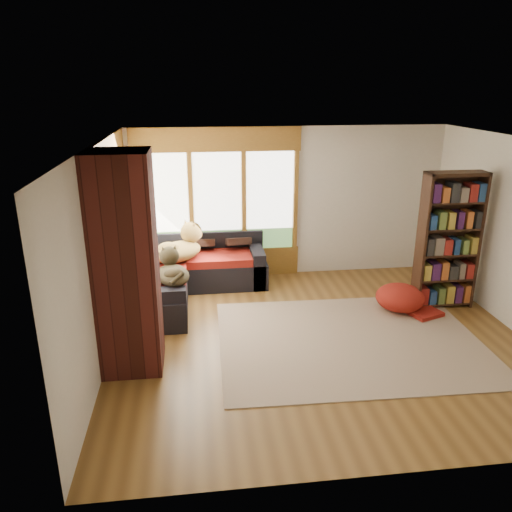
{
  "coord_description": "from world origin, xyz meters",
  "views": [
    {
      "loc": [
        -1.59,
        -5.85,
        3.28
      ],
      "look_at": [
        -0.76,
        0.78,
        0.95
      ],
      "focal_mm": 35.0,
      "sensor_mm": 36.0,
      "label": 1
    }
  ],
  "objects_px": {
    "area_rug": "(349,340)",
    "bookshelf": "(448,242)",
    "brick_chimney": "(126,265)",
    "sectional_sofa": "(175,278)",
    "pouf": "(400,297)",
    "dog_brindle": "(172,270)",
    "dog_tan": "(181,246)"
  },
  "relations": [
    {
      "from": "area_rug",
      "to": "bookshelf",
      "type": "xyz_separation_m",
      "value": [
        1.74,
        0.92,
        1.04
      ]
    },
    {
      "from": "brick_chimney",
      "to": "bookshelf",
      "type": "relative_size",
      "value": 1.25
    },
    {
      "from": "sectional_sofa",
      "to": "area_rug",
      "type": "height_order",
      "value": "sectional_sofa"
    },
    {
      "from": "pouf",
      "to": "dog_brindle",
      "type": "height_order",
      "value": "dog_brindle"
    },
    {
      "from": "area_rug",
      "to": "dog_brindle",
      "type": "height_order",
      "value": "dog_brindle"
    },
    {
      "from": "area_rug",
      "to": "dog_tan",
      "type": "bearing_deg",
      "value": 138.36
    },
    {
      "from": "bookshelf",
      "to": "area_rug",
      "type": "bearing_deg",
      "value": -152.13
    },
    {
      "from": "brick_chimney",
      "to": "sectional_sofa",
      "type": "bearing_deg",
      "value": 77.71
    },
    {
      "from": "pouf",
      "to": "bookshelf",
      "type": "bearing_deg",
      "value": 5.39
    },
    {
      "from": "dog_brindle",
      "to": "pouf",
      "type": "bearing_deg",
      "value": -103.8
    },
    {
      "from": "brick_chimney",
      "to": "dog_brindle",
      "type": "height_order",
      "value": "brick_chimney"
    },
    {
      "from": "bookshelf",
      "to": "pouf",
      "type": "height_order",
      "value": "bookshelf"
    },
    {
      "from": "sectional_sofa",
      "to": "pouf",
      "type": "xyz_separation_m",
      "value": [
        3.4,
        -0.95,
        -0.09
      ]
    },
    {
      "from": "brick_chimney",
      "to": "bookshelf",
      "type": "xyz_separation_m",
      "value": [
        4.54,
        1.16,
        -0.26
      ]
    },
    {
      "from": "area_rug",
      "to": "sectional_sofa",
      "type": "bearing_deg",
      "value": 142.43
    },
    {
      "from": "area_rug",
      "to": "bookshelf",
      "type": "distance_m",
      "value": 2.23
    },
    {
      "from": "pouf",
      "to": "dog_brindle",
      "type": "relative_size",
      "value": 0.9
    },
    {
      "from": "bookshelf",
      "to": "dog_tan",
      "type": "distance_m",
      "value": 4.13
    },
    {
      "from": "area_rug",
      "to": "dog_brindle",
      "type": "xyz_separation_m",
      "value": [
        -2.35,
        1.03,
        0.74
      ]
    },
    {
      "from": "brick_chimney",
      "to": "pouf",
      "type": "bearing_deg",
      "value": 15.88
    },
    {
      "from": "area_rug",
      "to": "dog_tan",
      "type": "xyz_separation_m",
      "value": [
        -2.24,
        1.99,
        0.79
      ]
    },
    {
      "from": "area_rug",
      "to": "pouf",
      "type": "xyz_separation_m",
      "value": [
        1.04,
        0.86,
        0.2
      ]
    },
    {
      "from": "brick_chimney",
      "to": "bookshelf",
      "type": "bearing_deg",
      "value": 14.32
    },
    {
      "from": "brick_chimney",
      "to": "sectional_sofa",
      "type": "height_order",
      "value": "brick_chimney"
    },
    {
      "from": "dog_brindle",
      "to": "area_rug",
      "type": "bearing_deg",
      "value": -124.51
    },
    {
      "from": "pouf",
      "to": "area_rug",
      "type": "bearing_deg",
      "value": -140.7
    },
    {
      "from": "brick_chimney",
      "to": "area_rug",
      "type": "height_order",
      "value": "brick_chimney"
    },
    {
      "from": "pouf",
      "to": "dog_tan",
      "type": "xyz_separation_m",
      "value": [
        -3.28,
        1.13,
        0.58
      ]
    },
    {
      "from": "pouf",
      "to": "dog_brindle",
      "type": "distance_m",
      "value": 3.44
    },
    {
      "from": "dog_brindle",
      "to": "sectional_sofa",
      "type": "bearing_deg",
      "value": -10.76
    },
    {
      "from": "area_rug",
      "to": "dog_brindle",
      "type": "relative_size",
      "value": 4.28
    },
    {
      "from": "brick_chimney",
      "to": "dog_tan",
      "type": "height_order",
      "value": "brick_chimney"
    }
  ]
}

